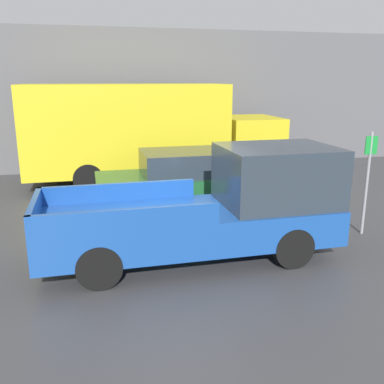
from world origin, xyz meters
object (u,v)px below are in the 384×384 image
Objects in this scene: car at (188,179)px; parking_sign at (367,177)px; delivery_truck at (145,131)px; pickup_truck at (219,208)px.

car is 2.05× the size of parking_sign.
pickup_truck is at bearing -85.71° from delivery_truck.
parking_sign reaches higher than car.
pickup_truck reaches higher than car.
car is at bearing -78.97° from delivery_truck.
delivery_truck reaches higher than parking_sign.
pickup_truck is 1.19× the size of car.
parking_sign is at bearing -40.30° from car.
parking_sign is (3.45, -2.92, 0.52)m from car.
delivery_truck is (-0.67, 3.44, 0.96)m from car.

